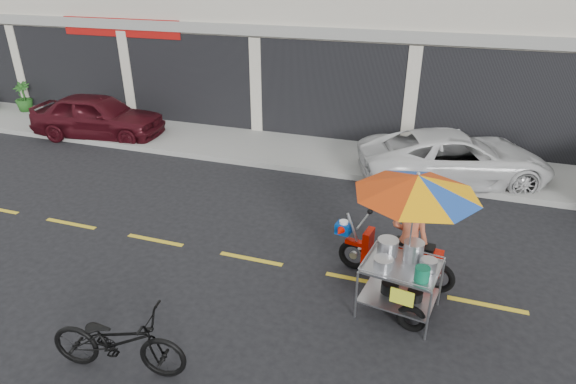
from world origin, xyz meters
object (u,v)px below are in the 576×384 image
(food_vendor_rig, at_px, (410,219))
(white_pickup, at_px, (454,158))
(maroon_sedan, at_px, (98,116))
(near_bicycle, at_px, (118,341))

(food_vendor_rig, bearing_deg, white_pickup, 91.68)
(white_pickup, xyz_separation_m, food_vendor_rig, (-0.60, -4.97, 0.82))
(maroon_sedan, distance_m, white_pickup, 10.22)
(maroon_sedan, height_order, food_vendor_rig, food_vendor_rig)
(maroon_sedan, relative_size, white_pickup, 0.87)
(white_pickup, bearing_deg, maroon_sedan, 69.17)
(maroon_sedan, bearing_deg, white_pickup, -97.33)
(near_bicycle, bearing_deg, maroon_sedan, 30.84)
(white_pickup, relative_size, near_bicycle, 2.46)
(near_bicycle, relative_size, food_vendor_rig, 0.79)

